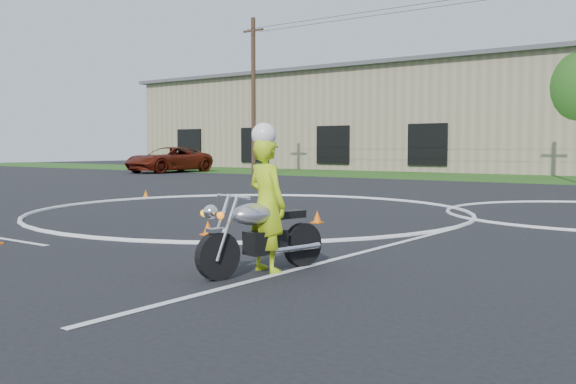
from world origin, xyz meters
The scene contains 8 objects.
ground centered at (0.00, 0.00, 0.00)m, with size 120.00×120.00×0.00m, color black.
grass_strip centered at (0.00, 27.00, 0.01)m, with size 120.00×10.00×0.02m, color #1E4714.
course_markings centered at (2.17, 4.35, 0.01)m, with size 19.05×19.05×0.12m.
primary_motorcycle centered at (5.74, -3.61, 0.56)m, with size 0.91×2.19×1.16m.
rider_primary_grp centered at (5.74, -3.47, 1.04)m, with size 0.80×0.61×2.16m.
pickup_grp centered at (-23.05, 21.07, 0.91)m, with size 3.23×6.66×1.83m.
traffic_cones centered at (4.44, 3.31, 0.14)m, with size 18.87×15.29×0.30m.
warehouse centered at (-18.00, 39.99, 4.16)m, with size 41.00×17.00×8.30m.
Camera 1 is at (11.52, -10.65, 1.81)m, focal length 40.00 mm.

